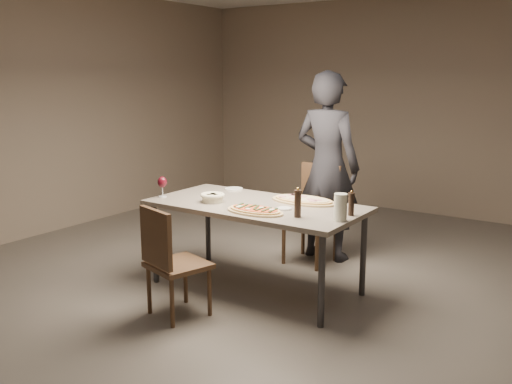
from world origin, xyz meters
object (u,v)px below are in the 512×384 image
Objects in this scene: dining_table at (256,210)px; bread_basket at (213,197)px; chair_near at (169,257)px; diner at (327,166)px; ham_pizza at (303,200)px; carafe at (340,207)px; pepper_mill_left at (351,204)px; zucchini_pizza at (255,210)px; chair_far at (315,208)px.

bread_basket reaches higher than dining_table.
chair_near is 0.46× the size of diner.
carafe is (0.53, -0.39, 0.09)m from ham_pizza.
chair_near is at bearing -138.09° from pepper_mill_left.
chair_near reaches higher than zucchini_pizza.
bread_basket is at bearing 71.87° from chair_far.
pepper_mill_left is at bearing 10.82° from bread_basket.
diner is at bearing 88.09° from ham_pizza.
zucchini_pizza is at bearing 94.46° from diner.
carafe is at bearing 51.53° from chair_near.
zucchini_pizza is 0.75m from pepper_mill_left.
ham_pizza is 0.76m from chair_far.
carafe is 1.37m from chair_far.
carafe reaches higher than bread_basket.
ham_pizza reaches higher than dining_table.
chair_far reaches higher than dining_table.
zucchini_pizza is at bearing 74.31° from chair_near.
diner is (-0.20, 0.83, 0.16)m from ham_pizza.
carafe reaches higher than zucchini_pizza.
pepper_mill_left is (1.17, 0.22, 0.05)m from bread_basket.
diner reaches higher than chair_far.
chair_far is (0.05, 0.96, -0.16)m from dining_table.
carafe is (1.17, 0.04, 0.06)m from bread_basket.
pepper_mill_left reaches higher than dining_table.
pepper_mill_left is (0.67, 0.33, 0.08)m from zucchini_pizza.
chair_far reaches higher than bread_basket.
ham_pizza is 0.67m from carafe.
diner is (0.44, 1.25, 0.13)m from bread_basket.
chair_far is at bearing 98.02° from chair_near.
chair_near is at bearing -144.41° from carafe.
pepper_mill_left is 0.21× the size of chair_far.
chair_near is (0.14, -0.71, -0.31)m from bread_basket.
pepper_mill_left is (0.83, 0.07, 0.15)m from dining_table.
bread_basket is (-0.64, -0.43, 0.03)m from ham_pizza.
bread_basket is 0.24× the size of chair_near.
chair_near is at bearing -129.48° from ham_pizza.
ham_pizza is 0.77m from bread_basket.
dining_table is 0.85m from carafe.
dining_table is 3.06× the size of ham_pizza.
bread_basket is 1.20m from pepper_mill_left.
zucchini_pizza is 0.52× the size of chair_far.
dining_table is 8.68× the size of bread_basket.
ham_pizza is 2.84× the size of bread_basket.
zucchini_pizza is at bearing -119.56° from ham_pizza.
diner reaches higher than carafe.
zucchini_pizza is 0.58× the size of chair_near.
zucchini_pizza is (0.16, -0.26, 0.07)m from dining_table.
pepper_mill_left is at bearing 90.00° from carafe.
bread_basket is 1.34m from diner.
dining_table is 9.16× the size of pepper_mill_left.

